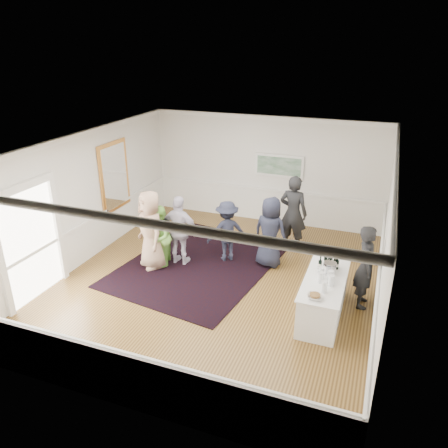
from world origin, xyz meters
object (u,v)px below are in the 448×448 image
at_px(serving_table, 323,296).
at_px(ice_bucket, 330,269).
at_px(guest_dark_b, 293,213).
at_px(bartender, 366,267).
at_px(guest_green, 159,237).
at_px(guest_tan, 151,230).
at_px(guest_lilac, 180,231).
at_px(guest_dark_a, 227,231).
at_px(nut_bowl, 315,296).
at_px(guest_navy, 270,232).

height_order(serving_table, ice_bucket, ice_bucket).
distance_m(serving_table, guest_dark_b, 3.08).
xyz_separation_m(bartender, guest_green, (-4.79, 0.04, -0.12)).
height_order(guest_tan, guest_green, guest_tan).
bearing_deg(guest_lilac, serving_table, 165.98).
bearing_deg(guest_tan, guest_dark_a, 69.48).
bearing_deg(guest_dark_a, guest_dark_b, -174.72).
bearing_deg(guest_dark_b, guest_tan, 43.60).
bearing_deg(guest_dark_a, guest_lilac, -4.50).
bearing_deg(guest_tan, ice_bucket, 32.58).
bearing_deg(nut_bowl, guest_dark_a, 137.52).
distance_m(ice_bucket, nut_bowl, 1.00).
height_order(guest_green, guest_navy, guest_navy).
bearing_deg(nut_bowl, guest_green, 159.64).
relative_size(guest_dark_a, nut_bowl, 5.45).
distance_m(bartender, ice_bucket, 0.81).
bearing_deg(guest_tan, bartender, 38.50).
distance_m(serving_table, guest_navy, 2.34).
xyz_separation_m(guest_dark_a, nut_bowl, (2.58, -2.36, 0.10)).
distance_m(guest_dark_a, guest_dark_b, 1.84).
bearing_deg(serving_table, guest_dark_a, 149.31).
bearing_deg(guest_lilac, bartender, 176.77).
height_order(guest_lilac, guest_dark_a, guest_lilac).
distance_m(bartender, guest_dark_a, 3.49).
bearing_deg(ice_bucket, guest_navy, 137.81).
bearing_deg(guest_dark_b, guest_navy, 81.30).
height_order(guest_dark_a, ice_bucket, guest_dark_a).
height_order(guest_lilac, nut_bowl, guest_lilac).
distance_m(guest_lilac, guest_dark_a, 1.17).
xyz_separation_m(guest_tan, guest_lilac, (0.58, 0.39, -0.10)).
height_order(guest_tan, guest_lilac, guest_tan).
relative_size(guest_tan, guest_navy, 1.10).
height_order(guest_green, nut_bowl, guest_green).
bearing_deg(ice_bucket, guest_dark_a, 153.10).
height_order(guest_dark_a, guest_navy, guest_navy).
bearing_deg(guest_lilac, guest_dark_b, -142.56).
height_order(serving_table, bartender, bartender).
relative_size(ice_bucket, nut_bowl, 0.91).
relative_size(guest_dark_b, nut_bowl, 7.08).
xyz_separation_m(guest_dark_b, nut_bowl, (1.18, -3.54, -0.14)).
height_order(guest_dark_b, guest_navy, guest_dark_b).
xyz_separation_m(bartender, ice_bucket, (-0.67, -0.45, 0.06)).
bearing_deg(guest_green, serving_table, 63.85).
bearing_deg(bartender, serving_table, 127.78).
relative_size(serving_table, nut_bowl, 7.24).
height_order(serving_table, guest_tan, guest_tan).
distance_m(guest_dark_b, ice_bucket, 2.86).
distance_m(bartender, guest_tan, 4.95).
distance_m(guest_tan, guest_dark_a, 1.87).
relative_size(serving_table, guest_tan, 1.06).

